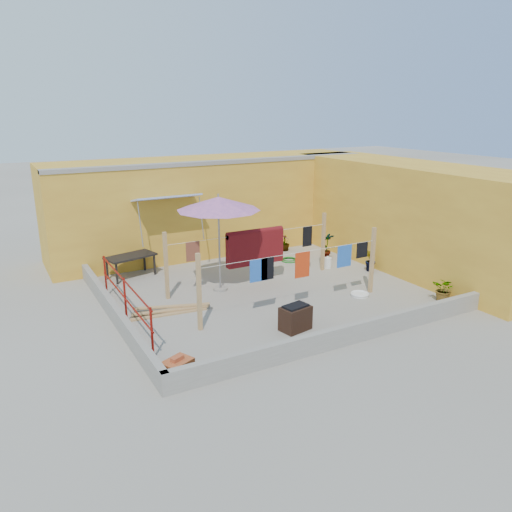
% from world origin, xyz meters
% --- Properties ---
extents(ground, '(80.00, 80.00, 0.00)m').
position_xyz_m(ground, '(0.00, 0.00, 0.00)').
color(ground, '#9E998E').
rests_on(ground, ground).
extents(wall_back, '(11.00, 3.27, 3.21)m').
position_xyz_m(wall_back, '(0.50, 4.69, 1.61)').
color(wall_back, gold).
rests_on(wall_back, ground).
extents(wall_right, '(2.40, 9.00, 3.20)m').
position_xyz_m(wall_right, '(5.20, 0.00, 1.60)').
color(wall_right, gold).
rests_on(wall_right, ground).
extents(parapet_front, '(8.30, 0.16, 0.44)m').
position_xyz_m(parapet_front, '(0.00, -3.58, 0.22)').
color(parapet_front, gray).
rests_on(parapet_front, ground).
extents(parapet_left, '(0.16, 7.30, 0.44)m').
position_xyz_m(parapet_left, '(-4.08, 0.00, 0.22)').
color(parapet_left, gray).
rests_on(parapet_left, ground).
extents(red_railing, '(0.05, 4.20, 1.10)m').
position_xyz_m(red_railing, '(-3.85, -0.20, 0.72)').
color(red_railing, maroon).
rests_on(red_railing, ground).
extents(clothesline_rig, '(5.09, 2.35, 1.80)m').
position_xyz_m(clothesline_rig, '(0.12, 0.55, 1.02)').
color(clothesline_rig, tan).
rests_on(clothesline_rig, ground).
extents(patio_umbrella, '(2.66, 2.66, 2.67)m').
position_xyz_m(patio_umbrella, '(-1.02, 0.71, 2.40)').
color(patio_umbrella, gray).
rests_on(patio_umbrella, ground).
extents(outdoor_table, '(1.55, 1.04, 0.67)m').
position_xyz_m(outdoor_table, '(-2.85, 2.99, 0.60)').
color(outdoor_table, black).
rests_on(outdoor_table, ground).
extents(brick_stack, '(0.65, 0.58, 0.47)m').
position_xyz_m(brick_stack, '(-3.70, -3.20, 0.20)').
color(brick_stack, '#A85326').
rests_on(brick_stack, ground).
extents(lumber_pile, '(2.01, 0.77, 0.12)m').
position_xyz_m(lumber_pile, '(-2.76, -0.14, 0.06)').
color(lumber_pile, tan).
rests_on(lumber_pile, ground).
extents(brazier, '(0.74, 0.56, 0.60)m').
position_xyz_m(brazier, '(-0.62, -2.44, 0.29)').
color(brazier, black).
rests_on(brazier, ground).
extents(white_basin, '(0.49, 0.49, 0.09)m').
position_xyz_m(white_basin, '(2.06, -1.50, 0.04)').
color(white_basin, silver).
rests_on(white_basin, ground).
extents(water_jug_a, '(0.24, 0.24, 0.38)m').
position_xyz_m(water_jug_a, '(2.78, 0.90, 0.17)').
color(water_jug_a, silver).
rests_on(water_jug_a, ground).
extents(water_jug_b, '(0.20, 0.20, 0.32)m').
position_xyz_m(water_jug_b, '(3.69, 1.13, 0.14)').
color(water_jug_b, silver).
rests_on(water_jug_b, ground).
extents(green_hose, '(0.55, 0.55, 0.08)m').
position_xyz_m(green_hose, '(2.11, 2.09, 0.04)').
color(green_hose, '#176A1A').
rests_on(green_hose, ground).
extents(plant_back_a, '(0.63, 0.55, 0.69)m').
position_xyz_m(plant_back_a, '(0.89, 3.20, 0.34)').
color(plant_back_a, '#215117').
rests_on(plant_back_a, ground).
extents(plant_back_b, '(0.37, 0.37, 0.59)m').
position_xyz_m(plant_back_b, '(2.64, 3.20, 0.29)').
color(plant_back_b, '#215117').
rests_on(plant_back_b, ground).
extents(plant_right_a, '(0.52, 0.40, 0.89)m').
position_xyz_m(plant_right_a, '(3.38, 1.75, 0.44)').
color(plant_right_a, '#215117').
rests_on(plant_right_a, ground).
extents(plant_right_b, '(0.45, 0.48, 0.70)m').
position_xyz_m(plant_right_b, '(3.70, -0.03, 0.35)').
color(plant_right_b, '#215117').
rests_on(plant_right_b, ground).
extents(plant_right_c, '(0.64, 0.69, 0.65)m').
position_xyz_m(plant_right_c, '(3.70, -2.86, 0.32)').
color(plant_right_c, '#215117').
rests_on(plant_right_c, ground).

